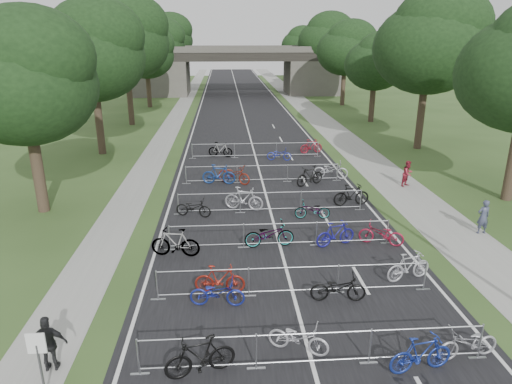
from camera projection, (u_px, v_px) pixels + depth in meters
road at (242, 108)px, 56.08m from camera, size 11.00×140.00×0.01m
sidewalk_right at (306, 108)px, 56.61m from camera, size 3.00×140.00×0.01m
sidewalk_left at (181, 109)px, 55.59m from camera, size 2.00×140.00×0.01m
lane_markings at (242, 108)px, 56.08m from camera, size 0.12×140.00×0.00m
overpass_bridge at (238, 70)px, 69.10m from camera, size 31.00×8.00×7.05m
park_sign at (38, 353)px, 10.87m from camera, size 0.45×0.06×1.83m
tree_left_0 at (25, 81)px, 21.07m from camera, size 6.72×6.72×10.25m
tree_left_1 at (93, 53)px, 32.13m from camera, size 7.56×7.56×11.53m
tree_right_1 at (431, 44)px, 33.56m from camera, size 8.18×8.18×12.47m
tree_left_2 at (126, 40)px, 43.19m from camera, size 8.40×8.40×12.81m
tree_right_2 at (377, 62)px, 45.52m from camera, size 6.16×6.16×9.39m
tree_left_3 at (147, 53)px, 55.05m from camera, size 6.72×6.72×10.25m
tree_right_3 at (346, 49)px, 56.53m from camera, size 7.17×7.17×10.93m
tree_left_4 at (159, 44)px, 66.11m from camera, size 7.56×7.56×11.53m
tree_right_4 at (326, 40)px, 67.53m from camera, size 8.18×8.18×12.47m
tree_left_5 at (168, 38)px, 77.17m from camera, size 8.40×8.40×12.81m
tree_right_5 at (311, 51)px, 79.49m from camera, size 6.16×6.16×9.39m
tree_left_6 at (176, 47)px, 89.02m from camera, size 6.72×6.72×10.25m
tree_right_6 at (300, 44)px, 90.50m from camera, size 7.17×7.17×10.93m
barrier_row_1 at (314, 349)px, 12.12m from camera, size 9.70×0.08×1.10m
barrier_row_2 at (294, 281)px, 15.52m from camera, size 9.70×0.08×1.10m
barrier_row_3 at (280, 235)px, 19.10m from camera, size 9.70×0.08×1.10m
barrier_row_4 at (271, 202)px, 22.88m from camera, size 9.70×0.08×1.10m
barrier_row_5 at (262, 174)px, 27.60m from camera, size 9.70×0.08×1.10m
barrier_row_6 at (256, 150)px, 33.26m from camera, size 9.70×0.08×1.10m
bike_4 at (200, 357)px, 11.81m from camera, size 1.96×1.02×1.13m
bike_5 at (298, 338)px, 12.71m from camera, size 1.85×1.25×0.92m
bike_6 at (421, 354)px, 11.93m from camera, size 1.86×0.80×1.08m
bike_7 at (469, 344)px, 12.46m from camera, size 1.87×0.88×0.94m
bike_8 at (217, 293)px, 14.90m from camera, size 1.87×0.82×0.95m
bike_9 at (220, 279)px, 15.64m from camera, size 1.78×0.63×1.05m
bike_10 at (338, 288)px, 15.17m from camera, size 1.91×0.80×0.98m
bike_11 at (409, 267)px, 16.46m from camera, size 1.89×0.99×1.09m
bike_12 at (175, 243)px, 18.25m from camera, size 2.05×0.88×1.19m
bike_13 at (269, 235)px, 19.10m from camera, size 2.15×0.90×1.10m
bike_14 at (336, 234)px, 19.18m from camera, size 1.89×1.04×1.09m
bike_15 at (381, 234)px, 19.30m from camera, size 1.99×1.32×0.99m
bike_16 at (193, 208)px, 22.34m from camera, size 1.89×1.12×0.94m
bike_17 at (244, 199)px, 23.14m from camera, size 2.10×1.17×1.22m
bike_18 at (312, 210)px, 22.06m from camera, size 1.76×0.75×0.90m
bike_19 at (351, 195)px, 23.78m from camera, size 1.98×0.74×1.16m
bike_20 at (219, 174)px, 27.22m from camera, size 2.08×0.89×1.21m
bike_21 at (234, 174)px, 27.37m from camera, size 2.23×1.75×1.13m
bike_22 at (310, 176)px, 27.00m from camera, size 1.97×1.44×1.17m
bike_23 at (331, 170)px, 28.30m from camera, size 2.23×1.15×1.12m
bike_25 at (220, 150)px, 33.41m from camera, size 1.89×0.99×1.09m
bike_26 at (279, 154)px, 32.48m from camera, size 1.83×0.91×0.92m
bike_27 at (311, 146)px, 34.49m from camera, size 1.87×0.97×1.08m
pedestrian_a at (483, 217)px, 20.32m from camera, size 0.61×0.43×1.59m
pedestrian_b at (408, 174)px, 26.79m from camera, size 0.95×0.90×1.54m
pedestrian_c at (49, 344)px, 11.93m from camera, size 0.96×0.45×1.60m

